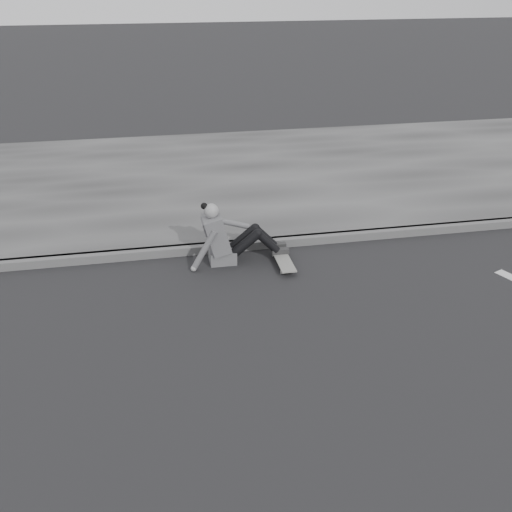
{
  "coord_description": "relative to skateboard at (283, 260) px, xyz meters",
  "views": [
    {
      "loc": [
        -1.25,
        -4.72,
        3.65
      ],
      "look_at": [
        -0.08,
        1.35,
        0.5
      ],
      "focal_mm": 40.0,
      "sensor_mm": 36.0,
      "label": 1
    }
  ],
  "objects": [
    {
      "name": "seated_woman",
      "position": [
        -0.73,
        0.25,
        0.29
      ],
      "size": [
        1.38,
        0.46,
        0.88
      ],
      "color": "#505052",
      "rests_on": "ground"
    },
    {
      "name": "sidewalk",
      "position": [
        -0.42,
        3.6,
        -0.01
      ],
      "size": [
        24.0,
        6.0,
        0.12
      ],
      "primitive_type": "cube",
      "color": "#3A3A3A",
      "rests_on": "ground"
    },
    {
      "name": "ground",
      "position": [
        -0.42,
        -2.0,
        -0.07
      ],
      "size": [
        80.0,
        80.0,
        0.0
      ],
      "primitive_type": "plane",
      "color": "black",
      "rests_on": "ground"
    },
    {
      "name": "skateboard",
      "position": [
        0.0,
        0.0,
        0.0
      ],
      "size": [
        0.2,
        0.78,
        0.09
      ],
      "color": "#9D9D98",
      "rests_on": "ground"
    },
    {
      "name": "curb",
      "position": [
        -0.42,
        0.58,
        -0.01
      ],
      "size": [
        24.0,
        0.16,
        0.12
      ],
      "primitive_type": "cube",
      "color": "#4D4D4D",
      "rests_on": "ground"
    }
  ]
}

